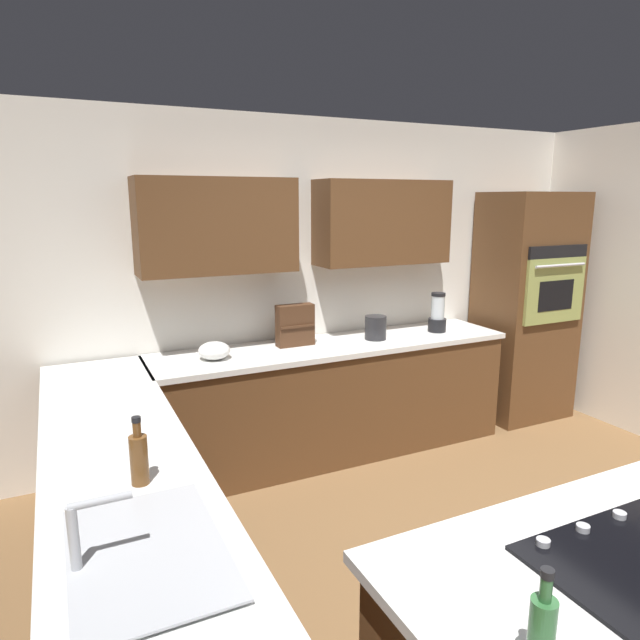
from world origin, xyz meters
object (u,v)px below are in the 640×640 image
kettle (376,328)px  oil_bottle (541,634)px  mixing_bowl (214,351)px  sink_unit (144,552)px  spice_rack (295,325)px  wall_oven (526,307)px  dish_soap_bottle (139,457)px  blender (437,315)px

kettle → oil_bottle: oil_bottle is taller
kettle → mixing_bowl: bearing=0.0°
sink_unit → spice_rack: (-1.43, -2.15, 0.14)m
wall_oven → sink_unit: 4.22m
mixing_bowl → dish_soap_bottle: 1.73m
kettle → oil_bottle: 3.19m
blender → sink_unit: bearing=37.4°
mixing_bowl → oil_bottle: 2.90m
blender → dish_soap_bottle: (2.62, 1.57, -0.03)m
dish_soap_bottle → sink_unit: bearing=83.0°
blender → oil_bottle: bearing=56.6°
kettle → blender: bearing=-180.0°
sink_unit → kettle: bearing=-135.4°
sink_unit → oil_bottle: (-0.76, 0.85, 0.09)m
kettle → dish_soap_bottle: size_ratio=0.67×
wall_oven → oil_bottle: (2.92, 2.91, -0.02)m
sink_unit → oil_bottle: 1.15m
spice_rack → kettle: size_ratio=1.69×
sink_unit → oil_bottle: bearing=131.8°
sink_unit → kettle: (-2.08, -2.05, 0.08)m
blender → mixing_bowl: size_ratio=1.48×
blender → spice_rack: blender is taller
wall_oven → dish_soap_bottle: 3.95m
blender → dish_soap_bottle: 3.05m
wall_oven → sink_unit: (3.68, 2.06, -0.11)m
sink_unit → dish_soap_bottle: 0.49m
blender → kettle: bearing=0.0°
wall_oven → spice_rack: size_ratio=6.50×
spice_rack → dish_soap_bottle: spice_rack is taller
mixing_bowl → oil_bottle: oil_bottle is taller
spice_rack → blender: bearing=175.6°
sink_unit → blender: 3.38m
sink_unit → blender: size_ratio=2.13×
sink_unit → wall_oven: bearing=-150.7°
spice_rack → dish_soap_bottle: bearing=50.6°
wall_oven → dish_soap_bottle: size_ratio=7.40×
wall_oven → spice_rack: wall_oven is taller
spice_rack → sink_unit: bearing=56.3°
dish_soap_bottle → spice_rack: bearing=-129.4°
oil_bottle → mixing_bowl: bearing=-90.3°
blender → mixing_bowl: 1.90m
blender → oil_bottle: size_ratio=1.17×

